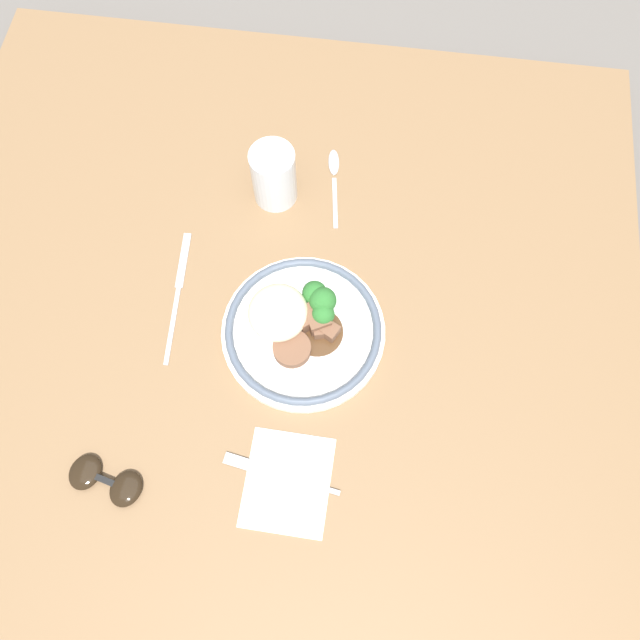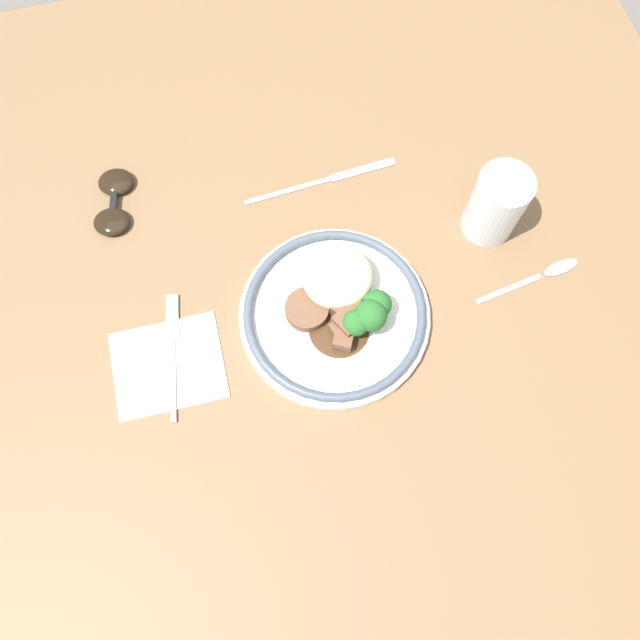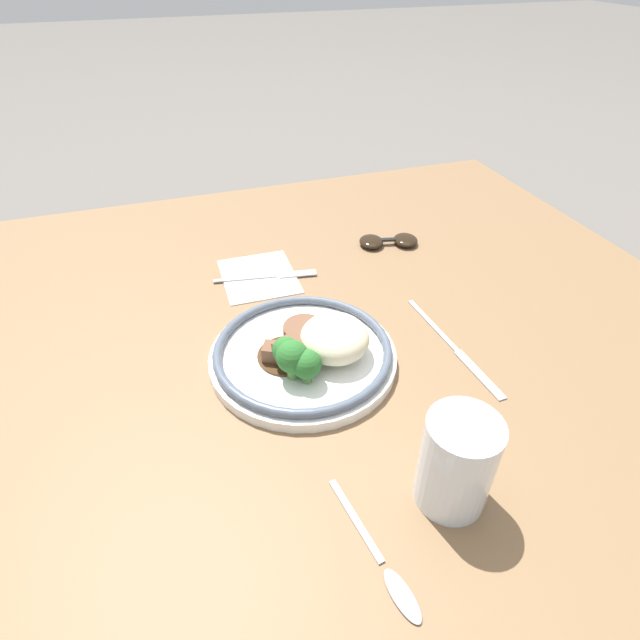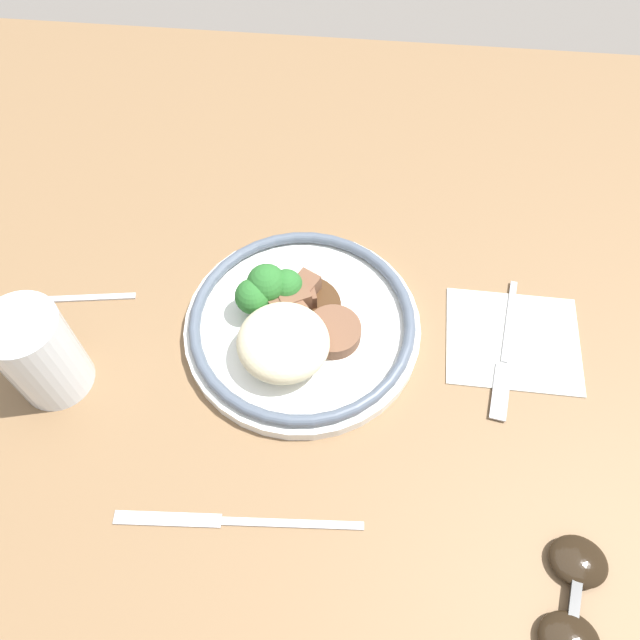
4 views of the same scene
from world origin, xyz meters
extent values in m
plane|color=#5B5651|center=(0.00, 0.00, 0.00)|extent=(8.00, 8.00, 0.00)
cube|color=brown|center=(0.00, 0.00, 0.02)|extent=(1.16, 1.14, 0.04)
cube|color=silver|center=(-0.22, -0.07, 0.04)|extent=(0.14, 0.12, 0.00)
cylinder|color=white|center=(0.00, -0.06, 0.04)|extent=(0.25, 0.25, 0.01)
torus|color=#4C5666|center=(0.00, -0.06, 0.06)|extent=(0.23, 0.23, 0.01)
ellipsoid|color=beige|center=(0.01, -0.02, 0.08)|extent=(0.09, 0.09, 0.05)
cylinder|color=brown|center=(-0.03, -0.05, 0.06)|extent=(0.06, 0.06, 0.02)
cylinder|color=#472D19|center=(0.00, -0.08, 0.05)|extent=(0.08, 0.08, 0.00)
cube|color=brown|center=(0.00, -0.09, 0.06)|extent=(0.03, 0.03, 0.02)
cube|color=brown|center=(0.00, -0.10, 0.06)|extent=(0.03, 0.03, 0.02)
cube|color=brown|center=(0.01, -0.06, 0.06)|extent=(0.04, 0.04, 0.03)
cube|color=brown|center=(0.01, -0.08, 0.07)|extent=(0.04, 0.04, 0.03)
cylinder|color=#568442|center=(0.04, -0.08, 0.06)|extent=(0.01, 0.01, 0.02)
sphere|color=#286628|center=(0.04, -0.08, 0.08)|extent=(0.04, 0.04, 0.04)
cylinder|color=#568442|center=(0.02, -0.09, 0.06)|extent=(0.01, 0.01, 0.02)
sphere|color=#286628|center=(0.02, -0.09, 0.08)|extent=(0.03, 0.03, 0.03)
cylinder|color=#568442|center=(0.05, -0.07, 0.06)|extent=(0.01, 0.01, 0.01)
sphere|color=#286628|center=(0.05, -0.07, 0.08)|extent=(0.04, 0.04, 0.04)
cylinder|color=#F4AD19|center=(0.24, 0.02, 0.07)|extent=(0.06, 0.06, 0.07)
cylinder|color=silver|center=(0.24, 0.02, 0.09)|extent=(0.07, 0.07, 0.11)
cube|color=#ADADB2|center=(-0.22, -0.09, 0.04)|extent=(0.02, 0.10, 0.00)
cube|color=#ADADB2|center=(-0.20, -0.01, 0.04)|extent=(0.03, 0.06, 0.00)
cube|color=#ADADB2|center=(-0.01, 0.14, 0.04)|extent=(0.13, 0.01, 0.00)
cube|color=#ADADB2|center=(0.10, 0.15, 0.04)|extent=(0.10, 0.02, 0.00)
cube|color=#ADADB2|center=(0.23, -0.08, 0.04)|extent=(0.10, 0.02, 0.00)
ellipsoid|color=#ADADB2|center=(0.31, -0.07, 0.04)|extent=(0.05, 0.03, 0.01)
ellipsoid|color=black|center=(-0.26, 0.15, 0.04)|extent=(0.06, 0.05, 0.02)
ellipsoid|color=black|center=(-0.24, 0.21, 0.04)|extent=(0.06, 0.05, 0.02)
cube|color=black|center=(-0.25, 0.18, 0.05)|extent=(0.02, 0.03, 0.00)
camera|label=1|loc=(-0.32, -0.13, 0.92)|focal=35.00mm
camera|label=2|loc=(-0.09, -0.33, 0.80)|focal=35.00mm
camera|label=3|loc=(0.47, -0.19, 0.48)|focal=28.00mm
camera|label=4|loc=(-0.05, 0.28, 0.60)|focal=35.00mm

